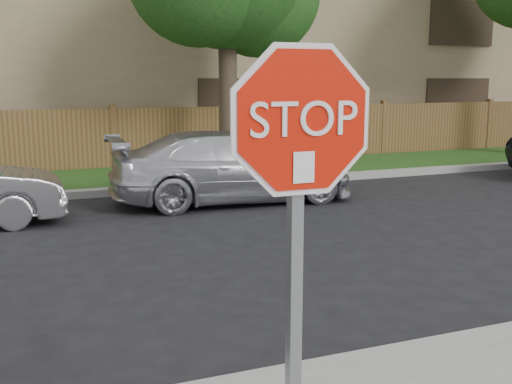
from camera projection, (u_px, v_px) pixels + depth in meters
name	position (u px, v px, depth m)	size (l,w,h in m)	color
ground	(319.00, 368.00, 4.92)	(90.00, 90.00, 0.00)	black
far_curb	(138.00, 190.00, 12.36)	(70.00, 0.30, 0.15)	gray
grass_strip	(125.00, 178.00, 13.87)	(70.00, 3.00, 0.12)	#1E4714
fence	(114.00, 140.00, 15.20)	(70.00, 0.12, 1.60)	brown
apartment_building	(86.00, 42.00, 19.82)	(35.20, 9.20, 7.20)	#8F8259
stop_sign	(299.00, 187.00, 2.89)	(1.01, 0.13, 2.55)	gray
sedan_right	(233.00, 167.00, 11.47)	(1.90, 4.68, 1.36)	silver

